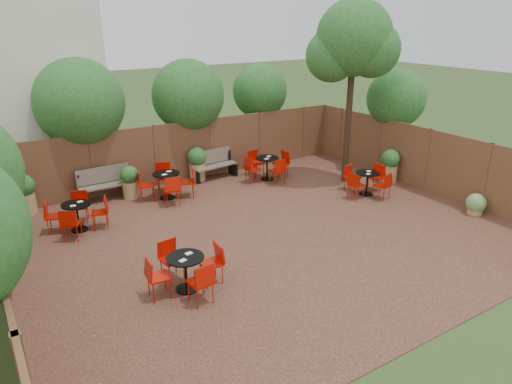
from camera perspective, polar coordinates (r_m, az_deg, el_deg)
ground at (r=12.03m, az=1.37°, el=-5.16°), size 80.00×80.00×0.00m
courtyard_paving at (r=12.02m, az=1.37°, el=-5.11°), size 12.00×10.00×0.02m
fence_back at (r=15.81m, az=-8.72°, el=4.91°), size 12.00×0.08×2.00m
fence_right at (r=15.60m, az=20.12°, el=3.65°), size 0.08×10.00×2.00m
neighbour_building at (r=17.10m, az=-28.05°, el=14.23°), size 5.00×4.00×8.00m
overhang_foliage at (r=12.54m, az=-15.63°, el=8.30°), size 15.50×10.73×2.67m
courtyard_tree at (r=15.21m, az=11.84°, el=17.22°), size 2.57×2.47×5.77m
park_bench_left at (r=14.77m, az=-17.94°, el=1.04°), size 1.59×0.52×0.98m
park_bench_right at (r=15.98m, az=-5.23°, el=3.44°), size 1.63×0.72×0.98m
bistro_tables at (r=13.24m, az=-4.78°, el=-0.52°), size 9.70×6.62×0.93m
planters at (r=14.69m, az=-7.62°, el=2.19°), size 11.26×4.18×1.14m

